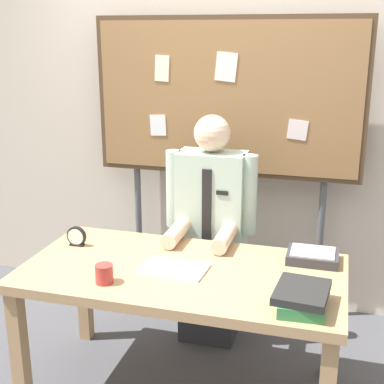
{
  "coord_description": "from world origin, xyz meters",
  "views": [
    {
      "loc": [
        0.72,
        -2.35,
        1.86
      ],
      "look_at": [
        0.0,
        0.18,
        1.07
      ],
      "focal_mm": 49.98,
      "sensor_mm": 36.0,
      "label": 1
    }
  ],
  "objects": [
    {
      "name": "book_stack",
      "position": [
        0.61,
        -0.23,
        0.77
      ],
      "size": [
        0.24,
        0.31,
        0.09
      ],
      "color": "#337F47",
      "rests_on": "desk"
    },
    {
      "name": "desk",
      "position": [
        0.0,
        0.0,
        0.64
      ],
      "size": [
        1.61,
        0.82,
        0.72
      ],
      "color": "tan",
      "rests_on": "ground_plane"
    },
    {
      "name": "open_notebook",
      "position": [
        -0.03,
        -0.02,
        0.73
      ],
      "size": [
        0.33,
        0.23,
        0.01
      ],
      "primitive_type": "cube",
      "rotation": [
        0.0,
        0.0,
        -0.06
      ],
      "color": "white",
      "rests_on": "desk"
    },
    {
      "name": "bulletin_board",
      "position": [
        -0.0,
        0.99,
        1.44
      ],
      "size": [
        1.73,
        0.09,
        1.97
      ],
      "color": "#4C3823",
      "rests_on": "ground_plane"
    },
    {
      "name": "back_wall",
      "position": [
        0.0,
        1.19,
        1.35
      ],
      "size": [
        6.4,
        0.08,
        2.7
      ],
      "primitive_type": "cube",
      "color": "beige",
      "rests_on": "ground_plane"
    },
    {
      "name": "person",
      "position": [
        0.0,
        0.6,
        0.66
      ],
      "size": [
        0.55,
        0.56,
        1.41
      ],
      "color": "#2D2D33",
      "rests_on": "ground_plane"
    },
    {
      "name": "paper_tray",
      "position": [
        0.62,
        0.27,
        0.75
      ],
      "size": [
        0.26,
        0.2,
        0.06
      ],
      "color": "#333338",
      "rests_on": "desk"
    },
    {
      "name": "desk_clock",
      "position": [
        -0.65,
        0.13,
        0.78
      ],
      "size": [
        0.11,
        0.04,
        0.11
      ],
      "color": "black",
      "rests_on": "desk"
    },
    {
      "name": "coffee_mug",
      "position": [
        -0.31,
        -0.25,
        0.77
      ],
      "size": [
        0.09,
        0.09,
        0.09
      ],
      "primitive_type": "cylinder",
      "color": "#B23833",
      "rests_on": "desk"
    }
  ]
}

